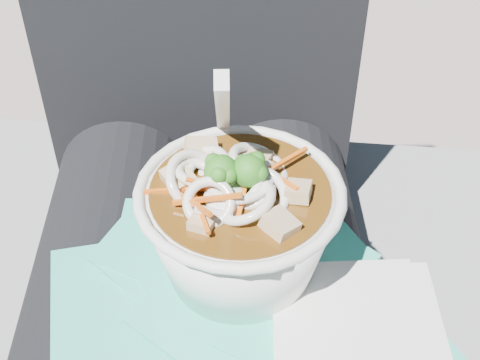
{
  "coord_description": "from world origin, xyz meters",
  "views": [
    {
      "loc": [
        0.03,
        -0.37,
        1.06
      ],
      "look_at": [
        0.04,
        -0.0,
        0.73
      ],
      "focal_mm": 50.0,
      "sensor_mm": 36.0,
      "label": 1
    }
  ],
  "objects_px": {
    "person_body": "(200,244)",
    "udon_bowl": "(239,220)",
    "plastic_bag": "(226,310)",
    "lap": "(199,333)"
  },
  "relations": [
    {
      "from": "lap",
      "to": "plastic_bag",
      "type": "relative_size",
      "value": 1.29
    },
    {
      "from": "lap",
      "to": "person_body",
      "type": "xyz_separation_m",
      "value": [
        -0.0,
        0.09,
        0.02
      ]
    },
    {
      "from": "person_body",
      "to": "udon_bowl",
      "type": "distance_m",
      "value": 0.16
    },
    {
      "from": "lap",
      "to": "udon_bowl",
      "type": "bearing_deg",
      "value": -2.78
    },
    {
      "from": "person_body",
      "to": "udon_bowl",
      "type": "relative_size",
      "value": 5.15
    },
    {
      "from": "udon_bowl",
      "to": "lap",
      "type": "bearing_deg",
      "value": 177.22
    },
    {
      "from": "lap",
      "to": "person_body",
      "type": "relative_size",
      "value": 0.48
    },
    {
      "from": "lap",
      "to": "person_body",
      "type": "height_order",
      "value": "person_body"
    },
    {
      "from": "person_body",
      "to": "plastic_bag",
      "type": "height_order",
      "value": "person_body"
    },
    {
      "from": "plastic_bag",
      "to": "udon_bowl",
      "type": "distance_m",
      "value": 0.08
    }
  ]
}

